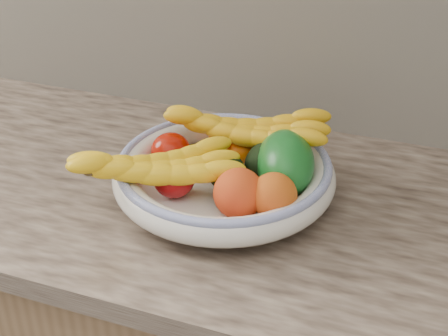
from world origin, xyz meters
TOP-DOWN VIEW (x-y plane):
  - fruit_bowl at (0.00, 1.66)m, footprint 0.39×0.39m
  - clementine_back_left at (-0.04, 1.77)m, footprint 0.06×0.06m
  - clementine_back_right at (0.01, 1.77)m, footprint 0.05×0.05m
  - clementine_back_mid at (0.01, 1.74)m, footprint 0.06×0.06m
  - tomato_left at (-0.11, 1.68)m, footprint 0.10×0.10m
  - tomato_near_left at (-0.07, 1.59)m, footprint 0.09×0.09m
  - avocado_center at (0.01, 1.64)m, footprint 0.11×0.11m
  - avocado_right at (0.07, 1.70)m, footprint 0.10×0.12m
  - green_mango at (0.10, 1.69)m, footprint 0.17×0.19m
  - peach_front at (0.05, 1.58)m, footprint 0.09×0.09m
  - peach_right at (0.11, 1.59)m, footprint 0.09×0.09m
  - banana_bunch_back at (0.01, 1.74)m, footprint 0.33×0.16m
  - banana_bunch_front at (-0.09, 1.58)m, footprint 0.32×0.27m

SIDE VIEW (x-z plane):
  - fruit_bowl at x=0.00m, z-range 0.91..0.99m
  - clementine_back_left at x=-0.04m, z-range 0.93..0.98m
  - clementine_back_right at x=0.01m, z-range 0.93..0.98m
  - clementine_back_mid at x=0.01m, z-range 0.93..0.98m
  - tomato_left at x=-0.11m, z-range 0.93..0.99m
  - tomato_near_left at x=-0.07m, z-range 0.93..0.99m
  - avocado_center at x=0.01m, z-range 0.93..1.00m
  - avocado_right at x=0.07m, z-range 0.93..1.00m
  - peach_front at x=0.05m, z-range 0.92..1.01m
  - peach_right at x=0.11m, z-range 0.93..1.01m
  - green_mango at x=0.10m, z-range 0.91..1.04m
  - banana_bunch_front at x=-0.09m, z-range 0.94..1.02m
  - banana_bunch_back at x=0.01m, z-range 0.94..1.03m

